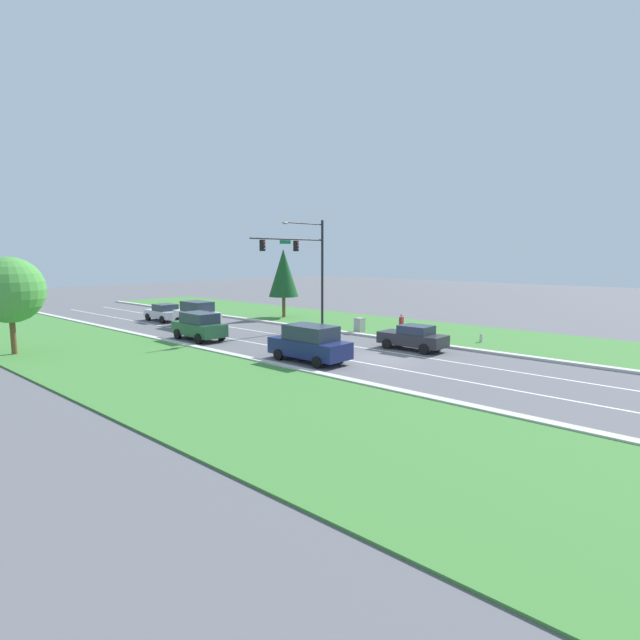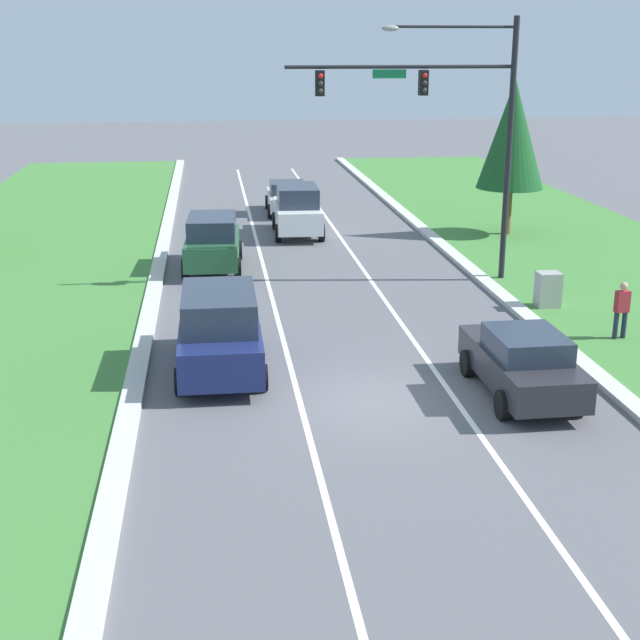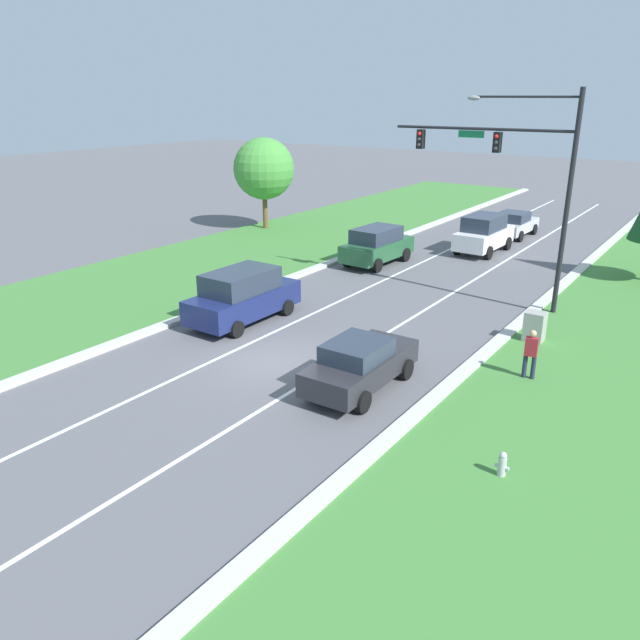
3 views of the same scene
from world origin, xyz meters
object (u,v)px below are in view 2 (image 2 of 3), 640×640
traffic_signal_mast (451,111)px  navy_suv (220,330)px  pedestrian (622,309)px  silver_sedan (287,197)px  utility_cabinet (548,291)px  conifer_near_right_tree (512,134)px  forest_suv (213,242)px  charcoal_sedan (522,362)px  white_suv (297,210)px

traffic_signal_mast → navy_suv: 12.12m
navy_suv → pedestrian: bearing=5.5°
silver_sedan → utility_cabinet: bearing=-67.9°
silver_sedan → conifer_near_right_tree: conifer_near_right_tree is taller
navy_suv → forest_suv: bearing=90.8°
silver_sedan → conifer_near_right_tree: bearing=-34.5°
traffic_signal_mast → utility_cabinet: 6.78m
silver_sedan → navy_suv: 22.00m
forest_suv → navy_suv: 10.76m
charcoal_sedan → conifer_near_right_tree: size_ratio=0.67×
navy_suv → white_suv: bearing=78.0°
traffic_signal_mast → pedestrian: size_ratio=5.20×
traffic_signal_mast → forest_suv: traffic_signal_mast is taller
forest_suv → pedestrian: 14.80m
forest_suv → charcoal_sedan: size_ratio=1.06×
white_suv → conifer_near_right_tree: (8.94, -1.25, 3.20)m
charcoal_sedan → pedestrian: (4.07, 3.53, 0.12)m
white_suv → silver_sedan: size_ratio=1.08×
utility_cabinet → pedestrian: (0.83, -3.29, 0.35)m
charcoal_sedan → forest_suv: bearing=117.4°
forest_suv → navy_suv: bearing=-86.7°
traffic_signal_mast → forest_suv: bearing=160.3°
pedestrian → traffic_signal_mast: bearing=-73.5°
forest_suv → pedestrian: size_ratio=2.76×
white_suv → conifer_near_right_tree: size_ratio=0.70×
silver_sedan → utility_cabinet: silver_sedan is taller
white_suv → charcoal_sedan: (3.35, -19.03, -0.28)m
utility_cabinet → forest_suv: bearing=147.8°
white_suv → silver_sedan: white_suv is taller
forest_suv → charcoal_sedan: bearing=-59.2°
utility_cabinet → conifer_near_right_tree: size_ratio=0.18×
conifer_near_right_tree → pedestrian: bearing=-96.1°
traffic_signal_mast → utility_cabinet: traffic_signal_mast is taller
silver_sedan → pedestrian: pedestrian is taller
white_suv → navy_suv: (-3.60, -16.48, -0.04)m
traffic_signal_mast → navy_suv: (-7.86, -7.92, -4.74)m
silver_sedan → navy_suv: size_ratio=0.87×
navy_suv → utility_cabinet: (10.20, 4.27, -0.47)m
utility_cabinet → navy_suv: bearing=-157.3°
white_suv → utility_cabinet: 13.89m
navy_suv → utility_cabinet: 11.07m
silver_sedan → pedestrian: size_ratio=2.53×
traffic_signal_mast → silver_sedan: 15.26m
conifer_near_right_tree → navy_suv: bearing=-129.5°
white_suv → navy_suv: white_suv is taller
traffic_signal_mast → forest_suv: 9.69m
charcoal_sedan → navy_suv: 7.41m
charcoal_sedan → pedestrian: size_ratio=2.59×
traffic_signal_mast → charcoal_sedan: traffic_signal_mast is taller
charcoal_sedan → conifer_near_right_tree: (5.59, 17.78, 3.48)m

